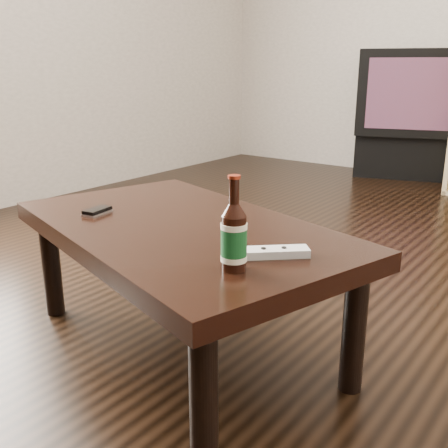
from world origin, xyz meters
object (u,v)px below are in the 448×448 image
Objects in this scene: phone at (97,211)px; remote at (272,252)px; coffee_table at (181,241)px; tv at (417,92)px; beer_bottle at (234,237)px; tv_stand at (410,155)px.

remote reaches higher than phone.
coffee_table is at bearing -144.14° from remote.
tv is at bearing 95.85° from coffee_table.
beer_bottle reaches higher than remote.
remote is (0.39, -0.08, 0.07)m from coffee_table.
tv is 3.41m from phone.
coffee_table is 5.52× the size of beer_bottle.
beer_bottle is (0.70, -3.53, -0.18)m from tv.
remote is at bearing -95.68° from tv_stand.
tv reaches higher than phone.
tv_stand is 3.78× the size of beer_bottle.
tv is 4.39× the size of beer_bottle.
phone is at bearing -164.99° from coffee_table.
tv_stand is 0.86× the size of tv.
tv is 3.61m from beer_bottle.
phone is at bearing -107.19° from tv.
phone is at bearing 168.95° from beer_bottle.
beer_bottle is at bearing -53.63° from remote.
tv_stand is 3.35m from coffee_table.
remote is (0.73, -3.40, 0.27)m from tv_stand.
tv is at bearing 101.27° from beer_bottle.
phone is 0.69m from remote.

